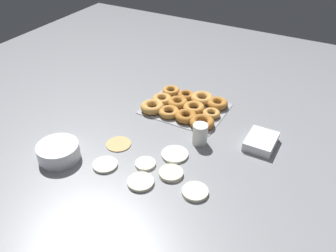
{
  "coord_description": "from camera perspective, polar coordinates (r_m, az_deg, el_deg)",
  "views": [
    {
      "loc": [
        -0.58,
        1.01,
        0.93
      ],
      "look_at": [
        0.02,
        -0.09,
        0.04
      ],
      "focal_mm": 38.0,
      "sensor_mm": 36.0,
      "label": 1
    }
  ],
  "objects": [
    {
      "name": "ground_plane",
      "position": [
        1.49,
        -0.93,
        -3.27
      ],
      "size": [
        3.0,
        3.0,
        0.0
      ],
      "primitive_type": "plane",
      "color": "gray"
    },
    {
      "name": "pancake_0",
      "position": [
        1.41,
        -10.05,
        -6.14
      ],
      "size": [
        0.1,
        0.1,
        0.01
      ],
      "primitive_type": "cylinder",
      "color": "silver",
      "rests_on": "ground_plane"
    },
    {
      "name": "pancake_1",
      "position": [
        1.35,
        0.48,
        -7.58
      ],
      "size": [
        0.09,
        0.09,
        0.02
      ],
      "primitive_type": "cylinder",
      "color": "beige",
      "rests_on": "ground_plane"
    },
    {
      "name": "pancake_2",
      "position": [
        1.44,
        1.09,
        -4.57
      ],
      "size": [
        0.11,
        0.11,
        0.01
      ],
      "primitive_type": "cylinder",
      "color": "silver",
      "rests_on": "ground_plane"
    },
    {
      "name": "pancake_3",
      "position": [
        1.29,
        4.36,
        -10.47
      ],
      "size": [
        0.1,
        0.1,
        0.01
      ],
      "primitive_type": "cylinder",
      "color": "beige",
      "rests_on": "ground_plane"
    },
    {
      "name": "pancake_4",
      "position": [
        1.32,
        -4.42,
        -8.94
      ],
      "size": [
        0.1,
        0.1,
        0.01
      ],
      "primitive_type": "cylinder",
      "color": "beige",
      "rests_on": "ground_plane"
    },
    {
      "name": "pancake_5",
      "position": [
        1.51,
        -7.93,
        -2.82
      ],
      "size": [
        0.11,
        0.11,
        0.01
      ],
      "primitive_type": "cylinder",
      "color": "tan",
      "rests_on": "ground_plane"
    },
    {
      "name": "pancake_6",
      "position": [
        1.4,
        -3.73,
        -6.03
      ],
      "size": [
        0.08,
        0.08,
        0.01
      ],
      "primitive_type": "cylinder",
      "color": "silver",
      "rests_on": "ground_plane"
    },
    {
      "name": "donut_tray",
      "position": [
        1.71,
        2.81,
        3.16
      ],
      "size": [
        0.38,
        0.3,
        0.04
      ],
      "color": "#93969B",
      "rests_on": "ground_plane"
    },
    {
      "name": "batter_bowl",
      "position": [
        1.48,
        -17.15,
        -3.95
      ],
      "size": [
        0.17,
        0.17,
        0.06
      ],
      "color": "white",
      "rests_on": "ground_plane"
    },
    {
      "name": "container_stack",
      "position": [
        1.53,
        14.69,
        -2.42
      ],
      "size": [
        0.12,
        0.15,
        0.04
      ],
      "color": "white",
      "rests_on": "ground_plane"
    },
    {
      "name": "paper_cup",
      "position": [
        1.49,
        5.16,
        -1.31
      ],
      "size": [
        0.06,
        0.06,
        0.09
      ],
      "color": "white",
      "rests_on": "ground_plane"
    }
  ]
}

